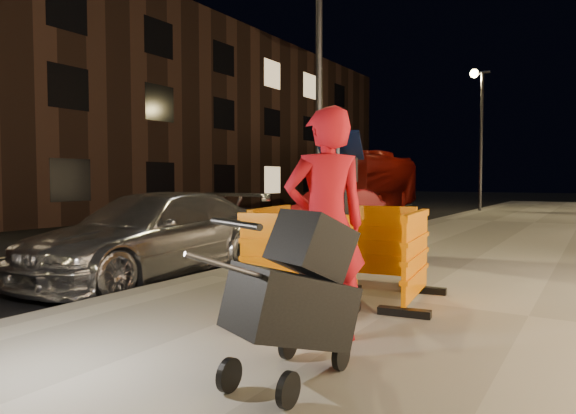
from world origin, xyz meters
The scene contains 15 objects.
ground_plane centered at (0.00, 0.00, 0.00)m, with size 120.00×120.00×0.00m, color black.
sidewalk centered at (3.00, 0.00, 0.07)m, with size 6.00×60.00×0.15m, color gray.
kerb centered at (0.00, 0.00, 0.07)m, with size 0.30×60.00×0.15m, color slate.
parking_kiosk centered at (2.16, -0.09, 1.06)m, with size 0.57×0.57×1.81m, color black.
barrier_front centered at (2.16, -1.04, 0.66)m, with size 1.30×0.53×1.01m, color orange.
barrier_back centered at (2.16, 0.86, 0.66)m, with size 1.30×0.53×1.01m, color orange.
barrier_kerbside centered at (1.21, -0.09, 0.66)m, with size 1.30×0.53×1.01m, color orange.
barrier_bldgside centered at (3.11, -0.09, 0.66)m, with size 1.30×0.53×1.01m, color orange.
car_silver centered at (-1.15, 0.11, 0.00)m, with size 1.83×4.51×1.31m, color #AFAFB4.
car_red centered at (-0.98, 6.15, 0.00)m, with size 1.35×3.86×1.27m, color #A8151C.
bus_doubledecker centered at (-4.79, 17.82, 0.00)m, with size 2.36×10.07×2.81m, color maroon.
man centered at (2.85, -1.73, 1.13)m, with size 0.72×0.47×1.97m, color #AB0F18.
stroller centered at (3.05, -2.63, 0.71)m, with size 0.58×0.89×1.11m, color black.
street_lamp_mid centered at (0.25, 3.00, 3.15)m, with size 0.12×0.12×6.00m, color #3F3F44.
street_lamp_far centered at (0.25, 18.00, 3.15)m, with size 0.12×0.12×6.00m, color #3F3F44.
Camera 1 is at (4.84, -5.57, 1.51)m, focal length 32.00 mm.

